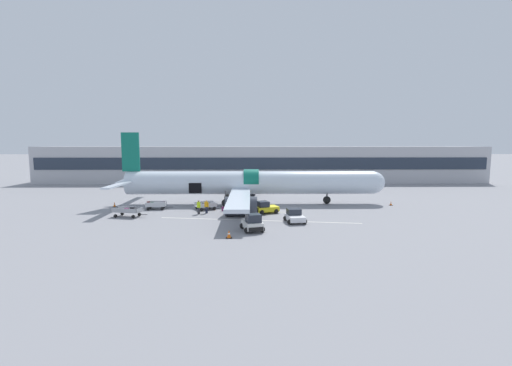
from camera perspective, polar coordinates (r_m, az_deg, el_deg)
ground_plane at (r=42.74m, az=2.33°, el=-4.71°), size 500.00×500.00×0.00m
apron_marking_line at (r=37.61m, az=0.35°, el=-6.24°), size 21.90×3.39×0.01m
terminal_strip at (r=76.54m, az=0.92°, el=3.19°), size 96.32×10.56×7.81m
airplane at (r=47.44m, az=-1.44°, el=-0.14°), size 37.51×32.42×9.89m
baggage_tug_lead at (r=36.90m, az=6.46°, el=-5.56°), size 2.38×2.98×1.40m
baggage_tug_mid at (r=33.07m, az=-0.59°, el=-6.74°), size 2.47×3.12×1.70m
baggage_tug_rear at (r=41.44m, az=1.59°, el=-4.16°), size 3.21×2.66×1.46m
baggage_cart_loading at (r=44.27m, az=-8.34°, el=-3.79°), size 3.40×2.78×0.95m
baggage_cart_queued at (r=45.68m, az=-16.29°, el=-3.63°), size 3.42×1.86×1.04m
baggage_cart_empty at (r=41.91m, az=-20.45°, el=-4.54°), size 4.12×2.16×1.11m
ground_crew_loader_a at (r=41.74m, az=-8.25°, el=-3.85°), size 0.57×0.46×1.63m
ground_crew_loader_b at (r=45.36m, az=-3.68°, el=-2.84°), size 0.58×0.58×1.82m
ground_crew_driver at (r=41.34m, az=-9.53°, el=-3.93°), size 0.53×0.53×1.68m
suitcase_on_tarmac_upright at (r=43.13m, az=-5.37°, el=-4.29°), size 0.55×0.49×0.62m
safety_cone_nose at (r=50.16m, az=21.56°, el=-3.20°), size 0.45×0.45×0.55m
safety_cone_engine_left at (r=30.75m, az=-4.54°, el=-8.51°), size 0.54×0.54×0.73m
safety_cone_wingtip at (r=40.37m, az=-0.40°, el=-4.94°), size 0.60×0.60×0.64m
safety_cone_tail at (r=49.37m, az=-22.51°, el=-3.33°), size 0.45×0.45×0.65m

